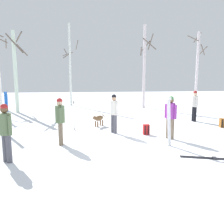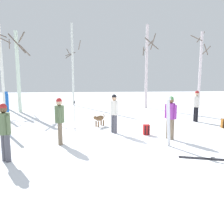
{
  "view_description": "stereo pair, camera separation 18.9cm",
  "coord_description": "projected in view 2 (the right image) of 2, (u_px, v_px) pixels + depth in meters",
  "views": [
    {
      "loc": [
        -1.74,
        -7.58,
        2.46
      ],
      "look_at": [
        -0.68,
        1.84,
        1.0
      ],
      "focal_mm": 36.58,
      "sensor_mm": 36.0,
      "label": 1
    },
    {
      "loc": [
        -1.55,
        -7.6,
        2.46
      ],
      "look_at": [
        -0.68,
        1.84,
        1.0
      ],
      "focal_mm": 36.58,
      "sensor_mm": 36.0,
      "label": 2
    }
  ],
  "objects": [
    {
      "name": "ski_pair_planted_0",
      "position": [
        168.0,
        122.0,
        8.05
      ],
      "size": [
        0.24,
        0.08,
        1.76
      ],
      "color": "white",
      "rests_on": "ground_plane"
    },
    {
      "name": "ski_poles_0",
      "position": [
        75.0,
        115.0,
        10.5
      ],
      "size": [
        0.07,
        0.25,
        1.37
      ],
      "color": "#B2B2BC",
      "rests_on": "ground_plane"
    },
    {
      "name": "dog",
      "position": [
        99.0,
        119.0,
        11.44
      ],
      "size": [
        0.64,
        0.69,
        0.57
      ],
      "color": "brown",
      "rests_on": "ground_plane"
    },
    {
      "name": "birch_tree_5",
      "position": [
        147.0,
        65.0,
        17.87
      ],
      "size": [
        1.23,
        1.4,
        6.44
      ],
      "color": "silver",
      "rests_on": "ground_plane"
    },
    {
      "name": "birch_tree_3",
      "position": [
        18.0,
        70.0,
        15.67
      ],
      "size": [
        1.11,
        1.4,
        5.53
      ],
      "color": "silver",
      "rests_on": "ground_plane"
    },
    {
      "name": "birch_tree_2",
      "position": [
        2.0,
        64.0,
        18.15
      ],
      "size": [
        1.87,
        1.86,
        6.53
      ],
      "color": "white",
      "rests_on": "ground_plane"
    },
    {
      "name": "ski_pair_lying_0",
      "position": [
        212.0,
        159.0,
        6.87
      ],
      "size": [
        1.88,
        0.72,
        0.05
      ],
      "color": "black",
      "rests_on": "ground_plane"
    },
    {
      "name": "birch_tree_6",
      "position": [
        200.0,
        66.0,
        20.42
      ],
      "size": [
        1.6,
        1.57,
        6.46
      ],
      "color": "silver",
      "rests_on": "ground_plane"
    },
    {
      "name": "ground_plane",
      "position": [
        136.0,
        148.0,
        7.99
      ],
      "size": [
        60.0,
        60.0,
        0.0
      ],
      "primitive_type": "plane",
      "color": "white"
    },
    {
      "name": "backpack_0",
      "position": [
        224.0,
        124.0,
        11.11
      ],
      "size": [
        0.27,
        0.3,
        0.44
      ],
      "color": "#99591E",
      "rests_on": "ground_plane"
    },
    {
      "name": "person_2",
      "position": [
        196.0,
        104.0,
        12.56
      ],
      "size": [
        0.34,
        0.52,
        1.72
      ],
      "color": "black",
      "rests_on": "ground_plane"
    },
    {
      "name": "backpack_1",
      "position": [
        146.0,
        130.0,
        9.79
      ],
      "size": [
        0.26,
        0.29,
        0.44
      ],
      "color": "red",
      "rests_on": "ground_plane"
    },
    {
      "name": "birch_tree_4",
      "position": [
        73.0,
        64.0,
        19.5
      ],
      "size": [
        1.37,
        1.25,
        6.91
      ],
      "color": "silver",
      "rests_on": "ground_plane"
    },
    {
      "name": "person_1",
      "position": [
        171.0,
        115.0,
        9.0
      ],
      "size": [
        0.37,
        0.42,
        1.72
      ],
      "color": "#72604C",
      "rests_on": "ground_plane"
    },
    {
      "name": "person_0",
      "position": [
        114.0,
        111.0,
        9.98
      ],
      "size": [
        0.34,
        0.47,
        1.72
      ],
      "color": "#4C4C56",
      "rests_on": "ground_plane"
    },
    {
      "name": "person_3",
      "position": [
        5.0,
        129.0,
        6.59
      ],
      "size": [
        0.42,
        0.37,
        1.72
      ],
      "color": "#4C4C56",
      "rests_on": "ground_plane"
    },
    {
      "name": "ski_pair_planted_1",
      "position": [
        8.0,
        114.0,
        9.62
      ],
      "size": [
        0.15,
        0.08,
        1.86
      ],
      "color": "blue",
      "rests_on": "ground_plane"
    },
    {
      "name": "person_4",
      "position": [
        60.0,
        118.0,
        8.29
      ],
      "size": [
        0.34,
        0.52,
        1.72
      ],
      "color": "#72604C",
      "rests_on": "ground_plane"
    }
  ]
}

